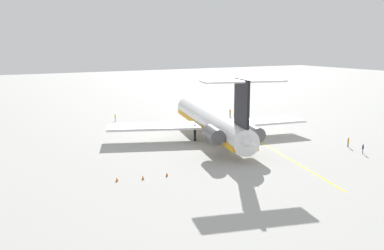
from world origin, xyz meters
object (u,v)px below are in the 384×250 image
(ground_crew_near_nose, at_px, (115,117))
(safety_cone_tail, at_px, (167,174))
(ground_crew_near_tail, at_px, (348,141))
(main_jetliner, at_px, (212,122))
(safety_cone_wingtip, at_px, (117,179))
(safety_cone_nose, at_px, (143,177))
(ground_crew_starboard, at_px, (363,148))
(ground_crew_portside, at_px, (230,112))

(ground_crew_near_nose, height_order, safety_cone_tail, ground_crew_near_nose)
(ground_crew_near_tail, distance_m, safety_cone_tail, 36.17)
(main_jetliner, relative_size, ground_crew_near_nose, 26.45)
(safety_cone_wingtip, distance_m, safety_cone_tail, 7.05)
(safety_cone_wingtip, height_order, safety_cone_tail, same)
(ground_crew_near_nose, height_order, safety_cone_nose, ground_crew_near_nose)
(safety_cone_nose, distance_m, safety_cone_wingtip, 3.55)
(ground_crew_near_nose, relative_size, ground_crew_starboard, 0.99)
(main_jetliner, distance_m, safety_cone_nose, 26.98)
(ground_crew_portside, bearing_deg, safety_cone_tail, -161.27)
(safety_cone_tail, bearing_deg, ground_crew_near_tail, -90.15)
(main_jetliner, relative_size, safety_cone_wingtip, 80.61)
(ground_crew_portside, bearing_deg, safety_cone_nose, -164.15)
(safety_cone_nose, bearing_deg, safety_cone_tail, -94.49)
(main_jetliner, height_order, ground_crew_portside, main_jetliner)
(safety_cone_nose, xyz_separation_m, safety_cone_tail, (-0.28, -3.52, 0.00))
(ground_crew_near_nose, xyz_separation_m, ground_crew_starboard, (-49.32, -26.67, 0.01))
(safety_cone_tail, bearing_deg, safety_cone_wingtip, 80.01)
(ground_crew_near_tail, bearing_deg, main_jetliner, 156.27)
(ground_crew_near_tail, relative_size, safety_cone_nose, 3.14)
(ground_crew_near_nose, height_order, safety_cone_wingtip, ground_crew_near_nose)
(ground_crew_portside, xyz_separation_m, safety_cone_wingtip, (-36.55, 42.97, -0.88))
(ground_crew_portside, relative_size, safety_cone_tail, 3.31)
(main_jetliner, distance_m, ground_crew_near_tail, 25.12)
(ground_crew_portside, height_order, safety_cone_wingtip, ground_crew_portside)
(ground_crew_near_nose, relative_size, ground_crew_near_tail, 0.97)
(ground_crew_starboard, bearing_deg, ground_crew_portside, 135.14)
(ground_crew_near_tail, xyz_separation_m, ground_crew_starboard, (-4.61, 1.65, -0.03))
(ground_crew_near_tail, height_order, safety_cone_wingtip, ground_crew_near_tail)
(ground_crew_portside, bearing_deg, safety_cone_wingtip, -167.24)
(ground_crew_portside, xyz_separation_m, safety_cone_tail, (-37.78, 36.03, -0.88))
(ground_crew_portside, xyz_separation_m, safety_cone_nose, (-37.50, 39.56, -0.88))
(main_jetliner, bearing_deg, ground_crew_portside, -26.33)
(main_jetliner, height_order, ground_crew_near_tail, main_jetliner)
(main_jetliner, bearing_deg, safety_cone_tail, 148.21)
(ground_crew_near_nose, bearing_deg, safety_cone_wingtip, 102.22)
(ground_crew_near_nose, distance_m, safety_cone_nose, 45.77)
(main_jetliner, relative_size, ground_crew_near_tail, 25.68)
(ground_crew_near_tail, distance_m, ground_crew_portside, 37.87)
(safety_cone_wingtip, bearing_deg, ground_crew_near_nose, -18.81)
(ground_crew_near_nose, relative_size, safety_cone_nose, 3.05)
(ground_crew_portside, relative_size, ground_crew_starboard, 1.08)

